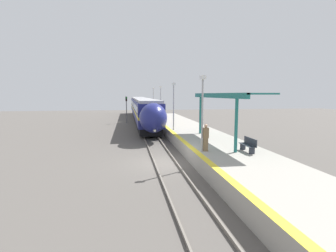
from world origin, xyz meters
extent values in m
plane|color=#56514C|center=(0.00, 0.00, 0.00)|extent=(120.00, 120.00, 0.00)
cube|color=slate|center=(-0.72, 0.00, 0.07)|extent=(0.08, 90.00, 0.15)
cube|color=slate|center=(0.72, 0.00, 0.07)|extent=(0.08, 90.00, 0.15)
cube|color=black|center=(0.00, 18.66, 0.64)|extent=(2.43, 17.52, 0.84)
cube|color=navy|center=(0.00, 18.66, 1.51)|extent=(2.76, 19.04, 0.91)
cube|color=yellow|center=(0.00, 18.66, 2.12)|extent=(2.77, 19.04, 0.31)
cube|color=navy|center=(0.00, 18.66, 2.96)|extent=(2.76, 19.04, 1.37)
cube|color=black|center=(0.00, 18.66, 2.89)|extent=(2.79, 17.52, 0.75)
cube|color=#9E9EA3|center=(0.00, 18.66, 3.79)|extent=(2.48, 19.04, 0.30)
cylinder|color=black|center=(-0.72, 11.66, 0.43)|extent=(0.12, 0.85, 0.85)
cylinder|color=black|center=(0.72, 11.66, 0.43)|extent=(0.12, 0.85, 0.85)
cylinder|color=black|center=(-0.72, 13.86, 0.43)|extent=(0.12, 0.85, 0.85)
cylinder|color=black|center=(0.72, 13.86, 0.43)|extent=(0.12, 0.85, 0.85)
cylinder|color=black|center=(-0.72, 23.46, 0.43)|extent=(0.12, 0.85, 0.85)
cylinder|color=black|center=(0.72, 23.46, 0.43)|extent=(0.12, 0.85, 0.85)
cylinder|color=black|center=(-0.72, 25.66, 0.43)|extent=(0.12, 0.85, 0.85)
cylinder|color=black|center=(0.72, 25.66, 0.43)|extent=(0.12, 0.85, 0.85)
ellipsoid|color=navy|center=(0.00, 7.90, 2.35)|extent=(2.65, 3.74, 2.84)
ellipsoid|color=black|center=(0.00, 7.43, 2.81)|extent=(1.93, 2.18, 1.45)
sphere|color=#F9F4CC|center=(0.00, 6.49, 1.31)|extent=(0.24, 0.24, 0.24)
cube|color=black|center=(0.00, 38.50, 0.64)|extent=(2.43, 17.52, 0.84)
cube|color=navy|center=(0.00, 38.50, 1.51)|extent=(2.76, 19.04, 0.91)
cube|color=yellow|center=(0.00, 38.50, 2.12)|extent=(2.77, 19.04, 0.31)
cube|color=navy|center=(0.00, 38.50, 2.96)|extent=(2.76, 19.04, 1.37)
cube|color=black|center=(0.00, 38.50, 2.89)|extent=(2.79, 17.52, 0.75)
cube|color=#9E9EA3|center=(0.00, 38.50, 3.79)|extent=(2.48, 19.04, 0.30)
cylinder|color=black|center=(-0.72, 31.50, 0.43)|extent=(0.12, 0.85, 0.85)
cylinder|color=black|center=(0.72, 31.50, 0.43)|extent=(0.12, 0.85, 0.85)
cylinder|color=black|center=(-0.72, 33.70, 0.43)|extent=(0.12, 0.85, 0.85)
cylinder|color=black|center=(0.72, 33.70, 0.43)|extent=(0.12, 0.85, 0.85)
cylinder|color=black|center=(-0.72, 43.30, 0.43)|extent=(0.12, 0.85, 0.85)
cylinder|color=black|center=(0.72, 43.30, 0.43)|extent=(0.12, 0.85, 0.85)
cylinder|color=black|center=(-0.72, 45.50, 0.43)|extent=(0.12, 0.85, 0.85)
cylinder|color=black|center=(0.72, 45.50, 0.43)|extent=(0.12, 0.85, 0.85)
cube|color=#9E998E|center=(4.09, 0.00, 0.49)|extent=(4.92, 64.00, 0.99)
cube|color=yellow|center=(1.83, 0.00, 0.99)|extent=(0.40, 64.00, 0.01)
cube|color=#2D333D|center=(4.99, -2.34, 1.20)|extent=(0.36, 0.06, 0.42)
cube|color=#2D333D|center=(4.99, -1.08, 1.20)|extent=(0.36, 0.06, 0.42)
cube|color=#2D333D|center=(4.99, -1.71, 1.42)|extent=(0.44, 1.68, 0.03)
cube|color=#2D333D|center=(5.19, -1.71, 1.66)|extent=(0.04, 1.68, 0.44)
cube|color=#7F6647|center=(2.45, -1.12, 1.41)|extent=(0.28, 0.20, 0.84)
cube|color=#7F6647|center=(2.45, -1.12, 2.16)|extent=(0.36, 0.22, 0.67)
sphere|color=tan|center=(2.45, -1.12, 2.61)|extent=(0.23, 0.23, 0.23)
cylinder|color=#59595E|center=(-2.54, 25.49, 1.75)|extent=(0.14, 0.14, 3.51)
cube|color=black|center=(-2.54, 25.49, 3.86)|extent=(0.28, 0.20, 0.70)
sphere|color=#1ED833|center=(-2.54, 25.38, 4.03)|extent=(0.14, 0.14, 0.14)
sphere|color=#330A0A|center=(-2.54, 25.38, 3.69)|extent=(0.14, 0.14, 0.14)
cylinder|color=#9E9EA3|center=(2.20, -1.10, 3.25)|extent=(0.12, 0.12, 4.52)
cube|color=silver|center=(2.20, -1.10, 5.63)|extent=(0.36, 0.20, 0.24)
cylinder|color=#9E9EA3|center=(2.20, 9.15, 3.25)|extent=(0.12, 0.12, 4.52)
cube|color=silver|center=(2.20, 9.15, 5.63)|extent=(0.36, 0.20, 0.24)
cylinder|color=#9E9EA3|center=(2.20, 19.39, 3.25)|extent=(0.12, 0.12, 4.52)
cube|color=silver|center=(2.20, 19.39, 5.63)|extent=(0.36, 0.20, 0.24)
cylinder|color=#9E9EA3|center=(2.20, 29.64, 3.25)|extent=(0.12, 0.12, 4.52)
cube|color=silver|center=(2.20, 29.64, 5.63)|extent=(0.36, 0.20, 0.24)
cylinder|color=#1E6B66|center=(4.20, -1.71, 2.70)|extent=(0.20, 0.20, 3.42)
cylinder|color=#1E6B66|center=(4.20, 6.32, 2.70)|extent=(0.20, 0.20, 3.42)
cube|color=#1E6B66|center=(4.20, 2.30, 4.51)|extent=(0.24, 11.03, 0.36)
cube|color=#1E6B66|center=(5.10, 2.30, 4.63)|extent=(2.00, 11.03, 0.10)
camera|label=1|loc=(-2.46, -16.94, 4.60)|focal=28.00mm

